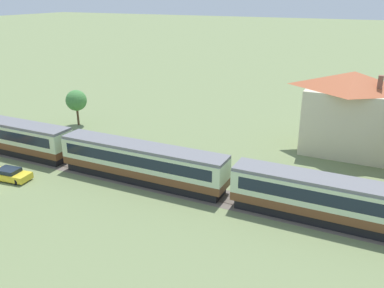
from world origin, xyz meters
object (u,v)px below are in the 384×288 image
object	(u,v)px
passenger_train	(233,179)
station_house_terracotta_roof	(349,112)
yard_tree_1	(76,101)
parked_car_yellow	(10,174)

from	to	relation	value
passenger_train	station_house_terracotta_roof	bearing A→B (deg)	65.79
passenger_train	yard_tree_1	bearing A→B (deg)	157.11
passenger_train	station_house_terracotta_roof	size ratio (longest dim) A/B	7.07
station_house_terracotta_roof	passenger_train	bearing A→B (deg)	-114.21
parked_car_yellow	yard_tree_1	xyz separation A→B (m)	(-6.31, 18.18, 3.13)
station_house_terracotta_roof	parked_car_yellow	size ratio (longest dim) A/B	2.42
passenger_train	yard_tree_1	size ratio (longest dim) A/B	14.71
passenger_train	yard_tree_1	distance (m)	31.70
passenger_train	parked_car_yellow	world-z (taller)	passenger_train
parked_car_yellow	yard_tree_1	world-z (taller)	yard_tree_1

